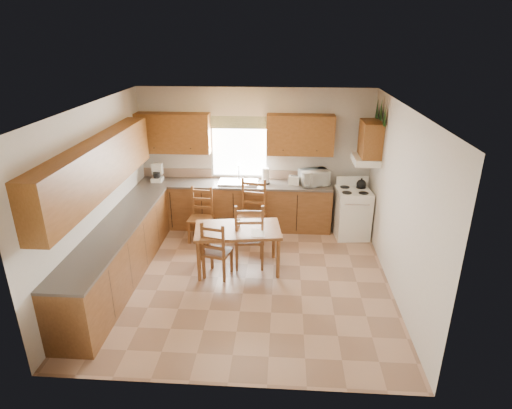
# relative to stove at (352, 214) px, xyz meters

# --- Properties ---
(floor) EXTENTS (4.50, 4.50, 0.00)m
(floor) POSITION_rel_stove_xyz_m (-1.88, -1.68, -0.45)
(floor) COLOR #A07A60
(floor) RESTS_ON ground
(ceiling) EXTENTS (4.50, 4.50, 0.00)m
(ceiling) POSITION_rel_stove_xyz_m (-1.88, -1.68, 2.25)
(ceiling) COLOR olive
(ceiling) RESTS_ON floor
(wall_left) EXTENTS (4.50, 4.50, 0.00)m
(wall_left) POSITION_rel_stove_xyz_m (-4.13, -1.68, 0.90)
(wall_left) COLOR beige
(wall_left) RESTS_ON floor
(wall_right) EXTENTS (4.50, 4.50, 0.00)m
(wall_right) POSITION_rel_stove_xyz_m (0.37, -1.68, 0.90)
(wall_right) COLOR beige
(wall_right) RESTS_ON floor
(wall_back) EXTENTS (4.50, 4.50, 0.00)m
(wall_back) POSITION_rel_stove_xyz_m (-1.88, 0.57, 0.90)
(wall_back) COLOR beige
(wall_back) RESTS_ON floor
(wall_front) EXTENTS (4.50, 4.50, 0.00)m
(wall_front) POSITION_rel_stove_xyz_m (-1.88, -3.93, 0.90)
(wall_front) COLOR beige
(wall_front) RESTS_ON floor
(lower_cab_back) EXTENTS (3.75, 0.60, 0.88)m
(lower_cab_back) POSITION_rel_stove_xyz_m (-2.25, 0.27, -0.01)
(lower_cab_back) COLOR brown
(lower_cab_back) RESTS_ON floor
(lower_cab_left) EXTENTS (0.60, 3.60, 0.88)m
(lower_cab_left) POSITION_rel_stove_xyz_m (-3.83, -1.83, -0.01)
(lower_cab_left) COLOR brown
(lower_cab_left) RESTS_ON floor
(counter_back) EXTENTS (3.75, 0.63, 0.04)m
(counter_back) POSITION_rel_stove_xyz_m (-2.25, 0.27, 0.45)
(counter_back) COLOR #4E4640
(counter_back) RESTS_ON lower_cab_back
(counter_left) EXTENTS (0.63, 3.60, 0.04)m
(counter_left) POSITION_rel_stove_xyz_m (-3.83, -1.83, 0.45)
(counter_left) COLOR #4E4640
(counter_left) RESTS_ON lower_cab_left
(backsplash) EXTENTS (3.75, 0.01, 0.18)m
(backsplash) POSITION_rel_stove_xyz_m (-2.25, 0.56, 0.56)
(backsplash) COLOR #907560
(backsplash) RESTS_ON counter_back
(upper_cab_back_left) EXTENTS (1.41, 0.33, 0.75)m
(upper_cab_back_left) POSITION_rel_stove_xyz_m (-3.43, 0.41, 1.40)
(upper_cab_back_left) COLOR brown
(upper_cab_back_left) RESTS_ON wall_back
(upper_cab_back_right) EXTENTS (1.25, 0.33, 0.75)m
(upper_cab_back_right) POSITION_rel_stove_xyz_m (-1.02, 0.41, 1.40)
(upper_cab_back_right) COLOR brown
(upper_cab_back_right) RESTS_ON wall_back
(upper_cab_left) EXTENTS (0.33, 3.60, 0.75)m
(upper_cab_left) POSITION_rel_stove_xyz_m (-3.96, -1.83, 1.40)
(upper_cab_left) COLOR brown
(upper_cab_left) RESTS_ON wall_left
(upper_cab_stove) EXTENTS (0.33, 0.62, 0.62)m
(upper_cab_stove) POSITION_rel_stove_xyz_m (0.20, -0.03, 1.45)
(upper_cab_stove) COLOR brown
(upper_cab_stove) RESTS_ON wall_right
(range_hood) EXTENTS (0.44, 0.62, 0.12)m
(range_hood) POSITION_rel_stove_xyz_m (0.15, -0.03, 1.07)
(range_hood) COLOR white
(range_hood) RESTS_ON wall_right
(window_frame) EXTENTS (1.13, 0.02, 1.18)m
(window_frame) POSITION_rel_stove_xyz_m (-2.18, 0.54, 1.10)
(window_frame) COLOR white
(window_frame) RESTS_ON wall_back
(window_pane) EXTENTS (1.05, 0.01, 1.10)m
(window_pane) POSITION_rel_stove_xyz_m (-2.18, 0.54, 1.10)
(window_pane) COLOR white
(window_pane) RESTS_ON wall_back
(window_valance) EXTENTS (1.19, 0.01, 0.24)m
(window_valance) POSITION_rel_stove_xyz_m (-2.18, 0.51, 1.60)
(window_valance) COLOR #425B31
(window_valance) RESTS_ON wall_back
(sink_basin) EXTENTS (0.75, 0.45, 0.04)m
(sink_basin) POSITION_rel_stove_xyz_m (-2.18, 0.27, 0.49)
(sink_basin) COLOR silver
(sink_basin) RESTS_ON counter_back
(pine_decal_a) EXTENTS (0.22, 0.22, 0.36)m
(pine_decal_a) POSITION_rel_stove_xyz_m (0.33, -0.35, 1.93)
(pine_decal_a) COLOR black
(pine_decal_a) RESTS_ON wall_right
(pine_decal_b) EXTENTS (0.22, 0.22, 0.36)m
(pine_decal_b) POSITION_rel_stove_xyz_m (0.33, -0.03, 1.97)
(pine_decal_b) COLOR black
(pine_decal_b) RESTS_ON wall_right
(pine_decal_c) EXTENTS (0.22, 0.22, 0.36)m
(pine_decal_c) POSITION_rel_stove_xyz_m (0.33, 0.29, 1.93)
(pine_decal_c) COLOR black
(pine_decal_c) RESTS_ON wall_right
(stove) EXTENTS (0.67, 0.69, 0.91)m
(stove) POSITION_rel_stove_xyz_m (0.00, 0.00, 0.00)
(stove) COLOR white
(stove) RESTS_ON floor
(coffeemaker) EXTENTS (0.22, 0.25, 0.32)m
(coffeemaker) POSITION_rel_stove_xyz_m (-3.78, 0.28, 0.63)
(coffeemaker) COLOR white
(coffeemaker) RESTS_ON counter_back
(paper_towel) EXTENTS (0.13, 0.13, 0.31)m
(paper_towel) POSITION_rel_stove_xyz_m (-1.66, 0.29, 0.62)
(paper_towel) COLOR white
(paper_towel) RESTS_ON counter_back
(toaster) EXTENTS (0.22, 0.16, 0.17)m
(toaster) POSITION_rel_stove_xyz_m (-1.11, 0.27, 0.55)
(toaster) COLOR white
(toaster) RESTS_ON counter_back
(microwave) EXTENTS (0.58, 0.49, 0.29)m
(microwave) POSITION_rel_stove_xyz_m (-0.73, 0.27, 0.61)
(microwave) COLOR white
(microwave) RESTS_ON counter_back
(dining_table) EXTENTS (1.45, 0.95, 0.73)m
(dining_table) POSITION_rel_stove_xyz_m (-2.02, -1.38, -0.09)
(dining_table) COLOR brown
(dining_table) RESTS_ON floor
(chair_near_left) EXTENTS (0.52, 0.50, 1.13)m
(chair_near_left) POSITION_rel_stove_xyz_m (-1.85, -1.24, 0.11)
(chair_near_left) COLOR brown
(chair_near_left) RESTS_ON floor
(chair_near_right) EXTENTS (0.48, 0.47, 0.96)m
(chair_near_right) POSITION_rel_stove_xyz_m (-2.33, -1.61, 0.03)
(chair_near_right) COLOR brown
(chair_near_right) RESTS_ON floor
(chair_far_left) EXTENTS (0.45, 0.44, 1.00)m
(chair_far_left) POSITION_rel_stove_xyz_m (-2.83, -0.39, 0.05)
(chair_far_left) COLOR brown
(chair_far_left) RESTS_ON floor
(chair_far_right) EXTENTS (0.55, 0.53, 1.14)m
(chair_far_right) POSITION_rel_stove_xyz_m (-1.89, -0.32, 0.12)
(chair_far_right) COLOR brown
(chair_far_right) RESTS_ON floor
(table_paper) EXTENTS (0.23, 0.29, 0.00)m
(table_paper) POSITION_rel_stove_xyz_m (-1.68, -1.53, 0.28)
(table_paper) COLOR white
(table_paper) RESTS_ON dining_table
(table_card) EXTENTS (0.09, 0.05, 0.12)m
(table_card) POSITION_rel_stove_xyz_m (-2.04, -1.28, 0.34)
(table_card) COLOR white
(table_card) RESTS_ON dining_table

